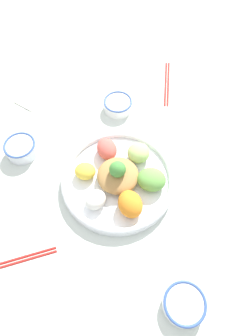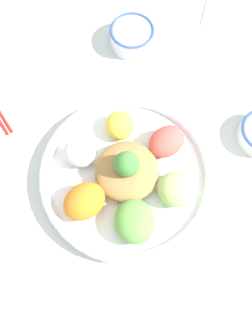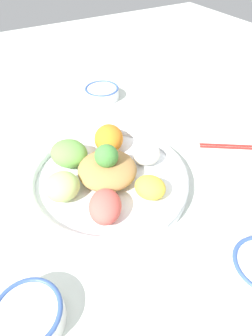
# 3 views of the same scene
# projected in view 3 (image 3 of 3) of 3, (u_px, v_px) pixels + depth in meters

# --- Properties ---
(ground_plane) EXTENTS (2.40, 2.40, 0.00)m
(ground_plane) POSITION_uv_depth(u_px,v_px,m) (110.00, 196.00, 0.59)
(ground_plane) COLOR silver
(salad_platter) EXTENTS (0.34, 0.34, 0.11)m
(salad_platter) POSITION_uv_depth(u_px,v_px,m) (106.00, 175.00, 0.60)
(salad_platter) COLOR white
(salad_platter) RESTS_ON ground_plane
(sauce_bowl_red) EXTENTS (0.11, 0.11, 0.04)m
(sauce_bowl_red) POSITION_uv_depth(u_px,v_px,m) (102.00, 92.00, 0.88)
(sauce_bowl_red) COLOR white
(sauce_bowl_red) RESTS_ON ground_plane
(rice_bowl_blue) EXTENTS (0.10, 0.10, 0.04)m
(rice_bowl_blue) POSITION_uv_depth(u_px,v_px,m) (29.00, 316.00, 0.40)
(rice_bowl_blue) COLOR white
(rice_bowl_blue) RESTS_ON ground_plane
(chopsticks_pair_near) EXTENTS (0.15, 0.21, 0.01)m
(chopsticks_pair_near) POSITION_uv_depth(u_px,v_px,m) (249.00, 147.00, 0.71)
(chopsticks_pair_near) COLOR red
(chopsticks_pair_near) RESTS_ON ground_plane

